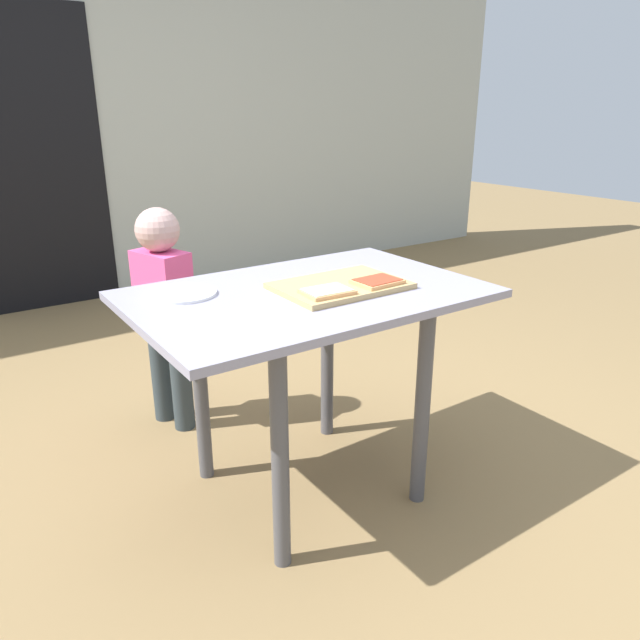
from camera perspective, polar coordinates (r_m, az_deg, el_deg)
ground_plane at (r=2.34m, az=-1.11°, el=-15.65°), size 16.00×16.00×0.00m
house_wall_back at (r=4.67m, az=-22.81°, el=18.28°), size 8.00×0.20×2.70m
house_door at (r=4.53m, az=-25.74°, el=13.42°), size 0.90×0.02×2.00m
dining_table at (r=2.03m, az=-1.24°, el=-0.27°), size 1.16×0.76×0.78m
cutting_board at (r=2.01m, az=1.95°, el=3.32°), size 0.43×0.30×0.02m
pizza_slice_near_left at (r=1.89m, az=0.71°, el=2.77°), size 0.16×0.12×0.02m
pizza_slice_near_right at (r=2.01m, az=5.53°, el=3.71°), size 0.16×0.12×0.02m
plate_white_left at (r=1.99m, az=-13.02°, el=2.50°), size 0.22×0.22×0.01m
child_left at (r=2.60m, az=-14.73°, el=1.49°), size 0.20×0.27×0.98m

